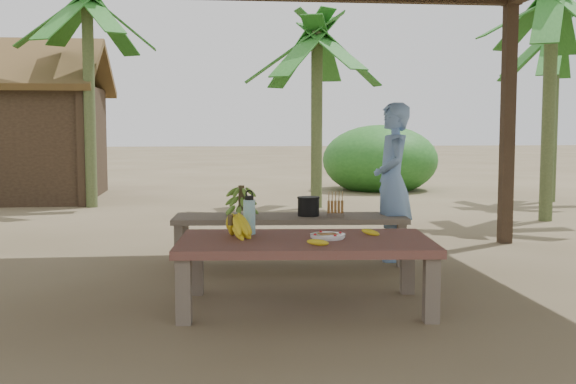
{
  "coord_description": "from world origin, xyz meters",
  "views": [
    {
      "loc": [
        -0.5,
        -5.35,
        1.31
      ],
      "look_at": [
        0.12,
        0.11,
        0.8
      ],
      "focal_mm": 45.0,
      "sensor_mm": 36.0,
      "label": 1
    }
  ],
  "objects": [
    {
      "name": "ground",
      "position": [
        0.0,
        0.0,
        0.0
      ],
      "size": [
        80.0,
        80.0,
        0.0
      ],
      "primitive_type": "plane",
      "color": "brown",
      "rests_on": "ground"
    },
    {
      "name": "work_table",
      "position": [
        0.19,
        -0.3,
        0.43
      ],
      "size": [
        1.88,
        1.15,
        0.5
      ],
      "rotation": [
        0.0,
        0.0,
        -0.09
      ],
      "color": "brown",
      "rests_on": "ground"
    },
    {
      "name": "bench",
      "position": [
        0.28,
        1.42,
        0.39
      ],
      "size": [
        2.24,
        0.78,
        0.45
      ],
      "rotation": [
        0.0,
        0.0,
        -0.08
      ],
      "color": "brown",
      "rests_on": "ground"
    },
    {
      "name": "ripe_banana_bunch",
      "position": [
        -0.34,
        -0.19,
        0.59
      ],
      "size": [
        0.34,
        0.3,
        0.19
      ],
      "primitive_type": null,
      "rotation": [
        0.0,
        0.0,
        0.15
      ],
      "color": "yellow",
      "rests_on": "work_table"
    },
    {
      "name": "plate",
      "position": [
        0.36,
        -0.3,
        0.52
      ],
      "size": [
        0.25,
        0.25,
        0.04
      ],
      "color": "white",
      "rests_on": "work_table"
    },
    {
      "name": "loose_banana_front",
      "position": [
        0.24,
        -0.6,
        0.52
      ],
      "size": [
        0.16,
        0.06,
        0.04
      ],
      "primitive_type": "ellipsoid",
      "rotation": [
        0.0,
        0.0,
        1.65
      ],
      "color": "yellow",
      "rests_on": "work_table"
    },
    {
      "name": "loose_banana_side",
      "position": [
        0.7,
        -0.18,
        0.52
      ],
      "size": [
        0.14,
        0.13,
        0.04
      ],
      "primitive_type": "ellipsoid",
      "rotation": [
        0.0,
        0.0,
        0.8
      ],
      "color": "yellow",
      "rests_on": "work_table"
    },
    {
      "name": "water_flask",
      "position": [
        -0.19,
        -0.02,
        0.64
      ],
      "size": [
        0.09,
        0.09,
        0.33
      ],
      "color": "#3CABBB",
      "rests_on": "work_table"
    },
    {
      "name": "green_banana_stalk",
      "position": [
        -0.18,
        1.45,
        0.6
      ],
      "size": [
        0.29,
        0.29,
        0.31
      ],
      "primitive_type": null,
      "rotation": [
        0.0,
        0.0,
        -0.08
      ],
      "color": "#598C2D",
      "rests_on": "bench"
    },
    {
      "name": "cooking_pot",
      "position": [
        0.46,
        1.4,
        0.54
      ],
      "size": [
        0.2,
        0.2,
        0.17
      ],
      "primitive_type": "cylinder",
      "color": "black",
      "rests_on": "bench"
    },
    {
      "name": "skewer_rack",
      "position": [
        0.7,
        1.33,
        0.57
      ],
      "size": [
        0.19,
        0.09,
        0.24
      ],
      "primitive_type": null,
      "rotation": [
        0.0,
        0.0,
        -0.08
      ],
      "color": "#A57F47",
      "rests_on": "bench"
    },
    {
      "name": "woman",
      "position": [
        1.28,
        1.44,
        0.76
      ],
      "size": [
        0.4,
        0.58,
        1.53
      ],
      "primitive_type": "imported",
      "rotation": [
        0.0,
        0.0,
        -1.63
      ],
      "color": "#6F96D2",
      "rests_on": "ground"
    },
    {
      "name": "banana_plant_ne",
      "position": [
        4.12,
        4.03,
        2.78
      ],
      "size": [
        1.8,
        1.8,
        3.27
      ],
      "color": "#596638",
      "rests_on": "ground"
    },
    {
      "name": "banana_plant_n",
      "position": [
        1.23,
        5.95,
        2.49
      ],
      "size": [
        1.8,
        1.8,
        2.97
      ],
      "color": "#596638",
      "rests_on": "ground"
    },
    {
      "name": "banana_plant_nw",
      "position": [
        -2.34,
        6.44,
        3.03
      ],
      "size": [
        1.8,
        1.8,
        3.53
      ],
      "color": "#596638",
      "rests_on": "ground"
    },
    {
      "name": "banana_plant_far",
      "position": [
        5.37,
        6.41,
        2.61
      ],
      "size": [
        1.8,
        1.8,
        3.1
      ],
      "color": "#596638",
      "rests_on": "ground"
    }
  ]
}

